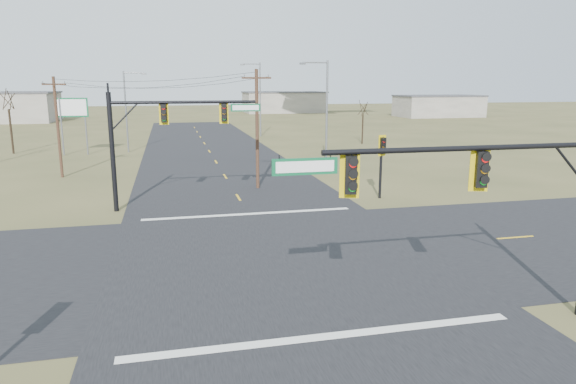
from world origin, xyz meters
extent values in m
plane|color=brown|center=(0.00, 0.00, 0.00)|extent=(320.00, 320.00, 0.00)
cube|color=black|center=(0.00, 0.00, 0.01)|extent=(160.00, 14.00, 0.02)
cube|color=black|center=(0.00, 0.00, 0.01)|extent=(14.00, 160.00, 0.02)
cube|color=silver|center=(0.00, -7.50, 0.03)|extent=(12.00, 0.40, 0.01)
cube|color=silver|center=(0.00, 7.50, 0.03)|extent=(12.00, 0.40, 0.01)
cylinder|color=black|center=(4.10, -7.89, 5.59)|extent=(8.84, 0.16, 0.16)
cube|color=#0B532F|center=(-0.78, -7.89, 5.24)|extent=(1.80, 0.05, 0.45)
cylinder|color=black|center=(-7.50, 10.06, 3.46)|extent=(0.28, 0.28, 6.92)
cylinder|color=black|center=(-3.30, 10.06, 6.32)|extent=(8.40, 0.18, 0.18)
cube|color=#0B532F|center=(0.30, 10.06, 5.97)|extent=(1.80, 0.05, 0.45)
cylinder|color=black|center=(9.05, 9.80, 2.00)|extent=(0.17, 0.17, 4.01)
cylinder|color=#4C2E20|center=(1.79, 14.83, 4.18)|extent=(0.24, 0.24, 8.36)
cube|color=#4C2E20|center=(1.79, 14.83, 7.76)|extent=(2.05, 0.21, 0.12)
cylinder|color=#4C2E20|center=(-12.79, 22.76, 3.96)|extent=(0.23, 0.23, 7.92)
cube|color=#4C2E20|center=(-12.79, 22.76, 7.32)|extent=(1.88, 0.72, 0.12)
cylinder|color=slate|center=(-15.10, 36.47, 2.97)|extent=(0.16, 0.16, 5.93)
cylinder|color=slate|center=(-12.73, 36.47, 2.97)|extent=(0.16, 0.16, 5.93)
cube|color=#0B532F|center=(-13.91, 36.47, 4.94)|extent=(3.16, 0.34, 1.98)
cylinder|color=slate|center=(9.56, 23.37, 4.68)|extent=(0.19, 0.19, 9.37)
cylinder|color=slate|center=(8.44, 23.37, 9.17)|extent=(2.25, 0.11, 0.11)
cube|color=slate|center=(7.31, 23.37, 9.07)|extent=(0.53, 0.28, 0.17)
cylinder|color=slate|center=(8.45, 51.15, 5.10)|extent=(0.20, 0.20, 10.20)
cylinder|color=slate|center=(7.22, 51.15, 10.00)|extent=(2.45, 0.12, 0.12)
cube|color=slate|center=(6.00, 51.15, 9.90)|extent=(0.62, 0.47, 0.18)
cylinder|color=slate|center=(-8.67, 37.51, 4.34)|extent=(0.17, 0.17, 8.69)
cylinder|color=slate|center=(-7.63, 37.51, 8.49)|extent=(2.09, 0.10, 0.10)
cube|color=slate|center=(-6.59, 37.51, 8.39)|extent=(0.51, 0.31, 0.16)
cylinder|color=black|center=(-20.62, 39.05, 2.36)|extent=(0.22, 0.22, 4.73)
cylinder|color=black|center=(19.17, 39.14, 1.77)|extent=(0.18, 0.18, 3.54)
cube|color=#ACA599|center=(25.00, 110.00, 2.50)|extent=(20.00, 12.00, 5.00)
cube|color=#ACA599|center=(55.00, 85.00, 2.25)|extent=(18.00, 10.00, 4.50)
camera|label=1|loc=(-4.27, -20.90, 7.40)|focal=32.00mm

